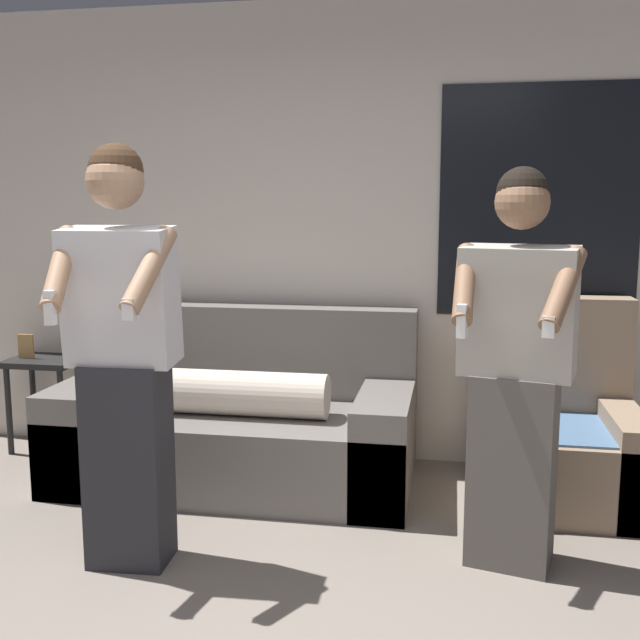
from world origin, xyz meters
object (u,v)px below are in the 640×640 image
at_px(couch, 239,423).
at_px(side_table, 45,376).
at_px(person_right, 516,372).
at_px(armchair, 555,437).
at_px(person_left, 123,356).

relative_size(couch, side_table, 2.64).
bearing_deg(person_right, side_table, 159.01).
distance_m(side_table, person_right, 2.99).
relative_size(side_table, person_right, 0.44).
height_order(armchair, person_right, person_right).
distance_m(couch, side_table, 1.37).
bearing_deg(couch, person_right, -29.02).
bearing_deg(couch, side_table, 168.67).
xyz_separation_m(side_table, person_right, (2.77, -1.06, 0.37)).
relative_size(person_left, person_right, 1.05).
distance_m(person_left, person_right, 1.63).
xyz_separation_m(armchair, person_right, (-0.29, -0.83, 0.53)).
xyz_separation_m(armchair, person_left, (-1.90, -1.11, 0.59)).
height_order(couch, side_table, couch).
distance_m(armchair, side_table, 3.07).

